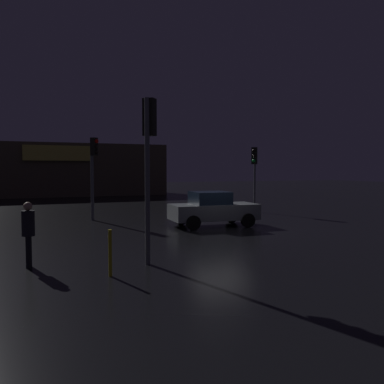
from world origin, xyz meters
TOP-DOWN VIEW (x-y plane):
  - ground_plane at (0.00, 0.00)m, footprint 120.00×120.00m
  - store_building at (-4.71, 27.39)m, footprint 20.96×8.10m
  - traffic_signal_main at (-4.72, -5.06)m, footprint 0.42×0.42m
  - traffic_signal_opposite at (-4.55, 5.26)m, footprint 0.41×0.43m
  - traffic_signal_cross_left at (5.14, 5.51)m, footprint 0.42×0.42m
  - car_near at (0.16, 0.98)m, footprint 4.08×2.21m
  - pedestrian at (-7.84, -4.27)m, footprint 0.38×0.38m
  - bollard_kerb_a at (-6.01, -6.01)m, footprint 0.09×0.09m

SIDE VIEW (x-z plane):
  - ground_plane at x=0.00m, z-range 0.00..0.00m
  - bollard_kerb_a at x=-6.01m, z-range 0.00..1.16m
  - car_near at x=0.16m, z-range -0.01..1.59m
  - pedestrian at x=-7.84m, z-range 0.15..1.92m
  - store_building at x=-4.71m, z-range 0.00..5.09m
  - traffic_signal_opposite at x=-4.55m, z-range 0.81..5.04m
  - traffic_signal_cross_left at x=5.14m, z-range 1.00..4.95m
  - traffic_signal_main at x=-4.72m, z-range 1.01..5.59m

